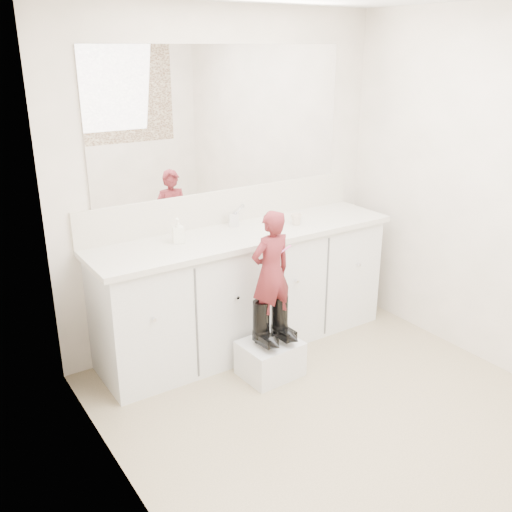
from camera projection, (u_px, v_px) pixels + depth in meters
floor at (355, 426)px, 3.40m from camera, size 3.00×3.00×0.00m
wall_back at (224, 181)px, 4.16m from camera, size 2.60×0.00×2.60m
wall_left at (135, 290)px, 2.31m from camera, size 0.00×3.00×3.00m
vanity_cabinet at (245, 291)px, 4.21m from camera, size 2.20×0.55×0.85m
countertop at (246, 234)px, 4.04m from camera, size 2.28×0.58×0.04m
backsplash at (226, 206)px, 4.21m from camera, size 2.28×0.03×0.25m
mirror at (224, 120)px, 4.00m from camera, size 2.00×0.02×1.00m
faucet at (234, 219)px, 4.15m from camera, size 0.08×0.08×0.10m
cup at (296, 219)px, 4.18m from camera, size 0.11×0.11×0.08m
soap_bottle at (178, 230)px, 3.79m from camera, size 0.09×0.09×0.17m
step_stool at (270, 358)px, 3.89m from camera, size 0.40×0.34×0.25m
boot_left at (261, 324)px, 3.75m from camera, size 0.13×0.22×0.32m
boot_right at (280, 318)px, 3.83m from camera, size 0.13×0.22×0.32m
toddler at (271, 272)px, 3.67m from camera, size 0.31×0.21×0.82m
toothbrush at (283, 251)px, 3.64m from camera, size 0.14×0.02×0.06m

